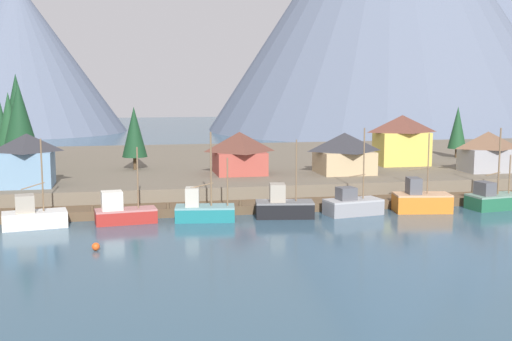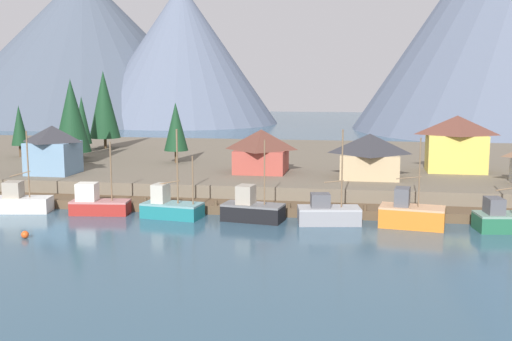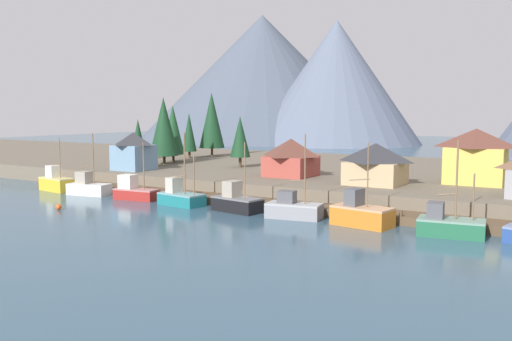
# 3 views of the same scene
# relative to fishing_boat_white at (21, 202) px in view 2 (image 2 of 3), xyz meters

# --- Properties ---
(ground_plane) EXTENTS (400.00, 400.00, 1.00)m
(ground_plane) POSITION_rel_fishing_boat_white_xyz_m (25.71, 22.06, -1.65)
(ground_plane) COLOR #335166
(dock) EXTENTS (80.00, 4.00, 1.60)m
(dock) POSITION_rel_fishing_boat_white_xyz_m (25.71, 4.05, -0.65)
(dock) COLOR brown
(dock) RESTS_ON ground_plane
(shoreline_bank) EXTENTS (400.00, 56.00, 2.50)m
(shoreline_bank) POSITION_rel_fishing_boat_white_xyz_m (25.71, 34.06, 0.10)
(shoreline_bank) COLOR #665B4C
(shoreline_bank) RESTS_ON ground_plane
(mountain_west_peak) EXTENTS (106.68, 106.68, 53.28)m
(mountain_west_peak) POSITION_rel_fishing_boat_white_xyz_m (-62.49, 153.14, 25.49)
(mountain_west_peak) COLOR #475160
(mountain_west_peak) RESTS_ON ground_plane
(mountain_central_peak) EXTENTS (64.07, 64.07, 46.23)m
(mountain_central_peak) POSITION_rel_fishing_boat_white_xyz_m (-22.37, 140.56, 21.97)
(mountain_central_peak) COLOR slate
(mountain_central_peak) RESTS_ON ground_plane
(fishing_boat_white) EXTENTS (6.63, 3.76, 9.01)m
(fishing_boat_white) POSITION_rel_fishing_boat_white_xyz_m (0.00, 0.00, 0.00)
(fishing_boat_white) COLOR silver
(fishing_boat_white) RESTS_ON ground_plane
(fishing_boat_red) EXTENTS (6.50, 3.17, 7.96)m
(fishing_boat_red) POSITION_rel_fishing_boat_white_xyz_m (8.88, 0.30, 0.06)
(fishing_boat_red) COLOR maroon
(fishing_boat_red) RESTS_ON ground_plane
(fishing_boat_teal) EXTENTS (6.61, 3.82, 9.46)m
(fishing_boat_teal) POSITION_rel_fishing_boat_white_xyz_m (17.30, 0.01, -0.03)
(fishing_boat_teal) COLOR #196B70
(fishing_boat_teal) RESTS_ON ground_plane
(fishing_boat_black) EXTENTS (6.64, 3.85, 8.50)m
(fishing_boat_black) POSITION_rel_fishing_boat_white_xyz_m (26.09, -0.01, 0.06)
(fishing_boat_black) COLOR black
(fishing_boat_black) RESTS_ON ground_plane
(fishing_boat_grey) EXTENTS (6.66, 3.95, 9.63)m
(fishing_boat_grey) POSITION_rel_fishing_boat_white_xyz_m (33.97, -0.10, -0.06)
(fishing_boat_grey) COLOR gray
(fishing_boat_grey) RESTS_ON ground_plane
(fishing_boat_orange) EXTENTS (6.67, 4.08, 8.95)m
(fishing_boat_orange) POSITION_rel_fishing_boat_white_xyz_m (42.18, -0.14, 0.14)
(fishing_boat_orange) COLOR #CC6B1E
(fishing_boat_orange) RESTS_ON ground_plane
(fishing_boat_green) EXTENTS (6.65, 4.05, 9.44)m
(fishing_boat_green) POSITION_rel_fishing_boat_white_xyz_m (51.27, -0.17, -0.03)
(fishing_boat_green) COLOR #1E5B3D
(fishing_boat_green) RESTS_ON ground_plane
(house_red) EXTENTS (6.86, 7.03, 5.63)m
(house_red) POSITION_rel_fishing_boat_white_xyz_m (24.28, 17.42, 4.24)
(house_red) COLOR #9E4238
(house_red) RESTS_ON shoreline_bank
(house_tan) EXTENTS (7.41, 6.97, 5.48)m
(house_tan) POSITION_rel_fishing_boat_white_xyz_m (38.22, 15.12, 4.16)
(house_tan) COLOR tan
(house_tan) RESTS_ON shoreline_bank
(house_blue) EXTENTS (5.97, 5.66, 6.25)m
(house_blue) POSITION_rel_fishing_boat_white_xyz_m (-1.95, 11.51, 4.54)
(house_blue) COLOR #6689A8
(house_blue) RESTS_ON shoreline_bank
(house_yellow) EXTENTS (7.85, 5.01, 7.43)m
(house_yellow) POSITION_rel_fishing_boat_white_xyz_m (49.53, 21.91, 5.15)
(house_yellow) COLOR gold
(house_yellow) RESTS_ON shoreline_bank
(conifer_near_left) EXTENTS (3.02, 3.02, 9.37)m
(conifer_near_left) POSITION_rel_fishing_boat_white_xyz_m (-8.89, 34.88, 6.72)
(conifer_near_left) COLOR #4C3823
(conifer_near_left) RESTS_ON shoreline_bank
(conifer_near_right) EXTENTS (3.51, 3.51, 8.84)m
(conifer_near_right) POSITION_rel_fishing_boat_white_xyz_m (10.55, 24.47, 6.65)
(conifer_near_right) COLOR #4C3823
(conifer_near_right) RESTS_ON shoreline_bank
(conifer_mid_left) EXTENTS (5.44, 5.44, 13.64)m
(conifer_mid_left) POSITION_rel_fishing_boat_white_xyz_m (-7.52, 40.91, 9.10)
(conifer_mid_left) COLOR #4C3823
(conifer_mid_left) RESTS_ON shoreline_bank
(conifer_mid_right) EXTENTS (5.32, 5.32, 12.20)m
(conifer_mid_right) POSITION_rel_fishing_boat_white_xyz_m (-4.21, 21.64, 8.27)
(conifer_mid_right) COLOR #4C3823
(conifer_mid_right) RESTS_ON shoreline_bank
(conifer_back_left) EXTENTS (4.43, 4.43, 10.86)m
(conifer_back_left) POSITION_rel_fishing_boat_white_xyz_m (-6.40, 26.80, 7.50)
(conifer_back_left) COLOR #4C3823
(conifer_back_left) RESTS_ON shoreline_bank
(conifer_centre) EXTENTS (2.64, 2.64, 8.12)m
(conifer_centre) POSITION_rel_fishing_boat_white_xyz_m (-15.61, 26.94, 6.31)
(conifer_centre) COLOR #4C3823
(conifer_centre) RESTS_ON shoreline_bank
(channel_buoy) EXTENTS (0.70, 0.70, 0.70)m
(channel_buoy) POSITION_rel_fishing_boat_white_xyz_m (6.61, -10.63, -0.80)
(channel_buoy) COLOR #E04C19
(channel_buoy) RESTS_ON ground_plane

